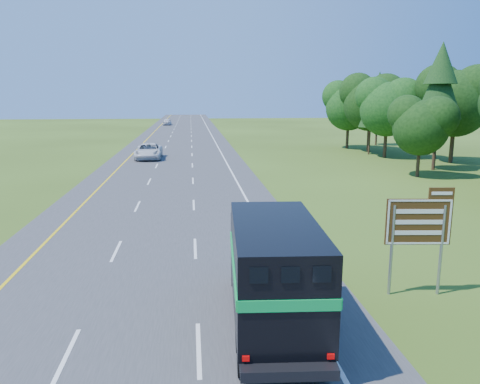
{
  "coord_description": "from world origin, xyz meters",
  "views": [
    {
      "loc": [
        1.74,
        -1.2,
        7.12
      ],
      "look_at": [
        4.45,
        24.64,
        1.75
      ],
      "focal_mm": 35.0,
      "sensor_mm": 36.0,
      "label": 1
    }
  ],
  "objects_px": {
    "horse_truck": "(273,269)",
    "white_suv": "(149,151)",
    "far_car": "(167,122)",
    "exit_sign": "(419,226)"
  },
  "relations": [
    {
      "from": "horse_truck",
      "to": "white_suv",
      "type": "xyz_separation_m",
      "value": [
        -7.26,
        40.5,
        -0.99
      ]
    },
    {
      "from": "horse_truck",
      "to": "white_suv",
      "type": "height_order",
      "value": "horse_truck"
    },
    {
      "from": "horse_truck",
      "to": "far_car",
      "type": "xyz_separation_m",
      "value": [
        -8.12,
        103.36,
        -1.07
      ]
    },
    {
      "from": "white_suv",
      "to": "exit_sign",
      "type": "relative_size",
      "value": 1.57
    },
    {
      "from": "white_suv",
      "to": "far_car",
      "type": "bearing_deg",
      "value": 90.49
    },
    {
      "from": "horse_truck",
      "to": "white_suv",
      "type": "bearing_deg",
      "value": 103.6
    },
    {
      "from": "far_car",
      "to": "horse_truck",
      "type": "bearing_deg",
      "value": -83.48
    },
    {
      "from": "horse_truck",
      "to": "white_suv",
      "type": "relative_size",
      "value": 1.27
    },
    {
      "from": "far_car",
      "to": "exit_sign",
      "type": "relative_size",
      "value": 1.15
    },
    {
      "from": "horse_truck",
      "to": "exit_sign",
      "type": "distance_m",
      "value": 5.91
    }
  ]
}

